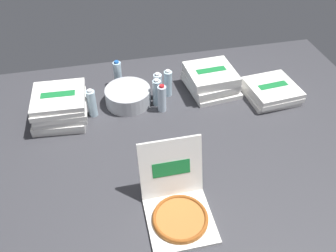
{
  "coord_description": "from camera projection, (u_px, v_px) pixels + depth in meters",
  "views": [
    {
      "loc": [
        -0.41,
        -1.6,
        1.69
      ],
      "look_at": [
        -0.03,
        0.1,
        0.14
      ],
      "focal_mm": 38.48,
      "sensor_mm": 36.0,
      "label": 1
    }
  ],
  "objects": [
    {
      "name": "ground_plane",
      "position": [
        176.0,
        152.0,
        2.37
      ],
      "size": [
        3.2,
        2.4,
        0.02
      ],
      "primitive_type": "cube",
      "color": "#38383D"
    },
    {
      "name": "ice_bucket",
      "position": [
        128.0,
        96.0,
        2.7
      ],
      "size": [
        0.34,
        0.34,
        0.13
      ],
      "primitive_type": "cylinder",
      "color": "#B7BABF",
      "rests_on": "ground_plane"
    },
    {
      "name": "water_bottle_0",
      "position": [
        157.0,
        93.0,
        2.66
      ],
      "size": [
        0.06,
        0.06,
        0.22
      ],
      "color": "silver",
      "rests_on": "ground_plane"
    },
    {
      "name": "pizza_stack_right_mid",
      "position": [
        271.0,
        91.0,
        2.76
      ],
      "size": [
        0.39,
        0.39,
        0.11
      ],
      "color": "white",
      "rests_on": "ground_plane"
    },
    {
      "name": "water_bottle_1",
      "position": [
        118.0,
        74.0,
        2.85
      ],
      "size": [
        0.06,
        0.06,
        0.22
      ],
      "color": "silver",
      "rests_on": "ground_plane"
    },
    {
      "name": "pizza_stack_right_near",
      "position": [
        211.0,
        80.0,
        2.81
      ],
      "size": [
        0.42,
        0.42,
        0.18
      ],
      "color": "white",
      "rests_on": "ground_plane"
    },
    {
      "name": "open_pizza_box",
      "position": [
        178.0,
        205.0,
        1.96
      ],
      "size": [
        0.36,
        0.46,
        0.36
      ],
      "color": "white",
      "rests_on": "ground_plane"
    },
    {
      "name": "pizza_stack_right_far",
      "position": [
        60.0,
        107.0,
        2.53
      ],
      "size": [
        0.4,
        0.4,
        0.22
      ],
      "color": "white",
      "rests_on": "ground_plane"
    },
    {
      "name": "water_bottle_2",
      "position": [
        162.0,
        98.0,
        2.61
      ],
      "size": [
        0.06,
        0.06,
        0.22
      ],
      "color": "silver",
      "rests_on": "ground_plane"
    },
    {
      "name": "water_bottle_5",
      "position": [
        158.0,
        86.0,
        2.72
      ],
      "size": [
        0.06,
        0.06,
        0.22
      ],
      "color": "silver",
      "rests_on": "ground_plane"
    },
    {
      "name": "water_bottle_4",
      "position": [
        92.0,
        103.0,
        2.57
      ],
      "size": [
        0.06,
        0.06,
        0.22
      ],
      "color": "silver",
      "rests_on": "ground_plane"
    },
    {
      "name": "water_bottle_3",
      "position": [
        168.0,
        83.0,
        2.75
      ],
      "size": [
        0.06,
        0.06,
        0.22
      ],
      "color": "silver",
      "rests_on": "ground_plane"
    }
  ]
}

